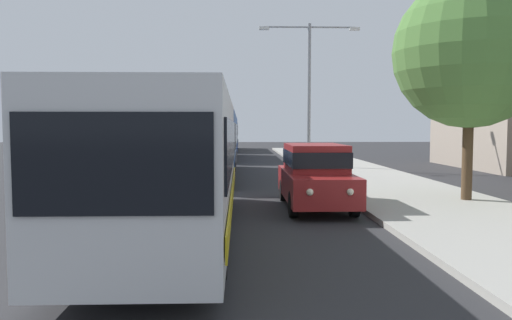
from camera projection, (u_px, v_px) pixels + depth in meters
bus_lead at (175, 160)px, 11.25m from camera, size 2.58×11.05×3.21m
bus_second_in_line at (210, 142)px, 24.38m from camera, size 2.58×12.06×3.21m
bus_middle at (220, 136)px, 37.78m from camera, size 2.58×10.78×3.21m
bus_fourth_in_line at (225, 134)px, 50.72m from camera, size 2.58×11.23×3.21m
white_suv at (315, 173)px, 14.96m from camera, size 1.86×4.96×1.90m
streetlamp_mid at (309, 79)px, 28.44m from camera, size 5.70×0.28×8.07m
roadside_tree at (470, 52)px, 15.37m from camera, size 4.68×4.68×6.90m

